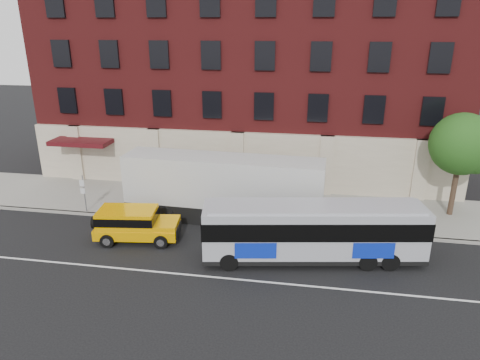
% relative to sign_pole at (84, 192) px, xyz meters
% --- Properties ---
extents(ground, '(120.00, 120.00, 0.00)m').
position_rel_sign_pole_xyz_m(ground, '(8.50, -6.15, -1.45)').
color(ground, black).
rests_on(ground, ground).
extents(sidewalk, '(60.00, 6.00, 0.15)m').
position_rel_sign_pole_xyz_m(sidewalk, '(8.50, 2.85, -1.38)').
color(sidewalk, gray).
rests_on(sidewalk, ground).
extents(kerb, '(60.00, 0.25, 0.15)m').
position_rel_sign_pole_xyz_m(kerb, '(8.50, -0.15, -1.38)').
color(kerb, gray).
rests_on(kerb, ground).
extents(lane_line, '(60.00, 0.12, 0.01)m').
position_rel_sign_pole_xyz_m(lane_line, '(8.50, -5.65, -1.45)').
color(lane_line, silver).
rests_on(lane_line, ground).
extents(building, '(30.00, 12.10, 15.00)m').
position_rel_sign_pole_xyz_m(building, '(8.49, 10.77, 6.13)').
color(building, maroon).
rests_on(building, sidewalk).
extents(sign_pole, '(0.30, 0.20, 2.50)m').
position_rel_sign_pole_xyz_m(sign_pole, '(0.00, 0.00, 0.00)').
color(sign_pole, gray).
rests_on(sign_pole, ground).
extents(street_tree, '(3.60, 3.60, 6.20)m').
position_rel_sign_pole_xyz_m(street_tree, '(22.04, 3.34, 2.96)').
color(street_tree, '#322319').
rests_on(street_tree, sidewalk).
extents(city_bus, '(10.95, 4.05, 2.94)m').
position_rel_sign_pole_xyz_m(city_bus, '(13.79, -3.25, 0.17)').
color(city_bus, '#A0A1A9').
rests_on(city_bus, ground).
extents(yellow_suv, '(4.77, 2.48, 1.78)m').
position_rel_sign_pole_xyz_m(yellow_suv, '(4.28, -2.73, -0.43)').
color(yellow_suv, '#EEA200').
rests_on(yellow_suv, ground).
extents(shipping_container, '(11.70, 2.92, 3.87)m').
position_rel_sign_pole_xyz_m(shipping_container, '(8.51, 0.67, 0.46)').
color(shipping_container, black).
rests_on(shipping_container, ground).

